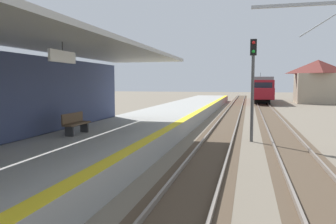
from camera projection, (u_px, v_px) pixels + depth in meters
station_platform at (128, 134)px, 16.37m from camera, size 5.00×80.00×0.91m
track_pair_nearest_platform at (222, 133)px, 19.22m from camera, size 2.34×120.00×0.16m
track_pair_middle at (282, 135)px, 18.40m from camera, size 2.34×120.00×0.16m
approaching_train at (261, 88)px, 52.13m from camera, size 2.93×19.60×4.76m
rail_signal_post at (253, 79)px, 16.41m from camera, size 0.32×0.34×5.20m
platform_bench at (75, 123)px, 13.36m from camera, size 0.45×1.60×0.88m
distant_trackside_house at (317, 81)px, 47.73m from camera, size 6.60×5.28×6.40m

